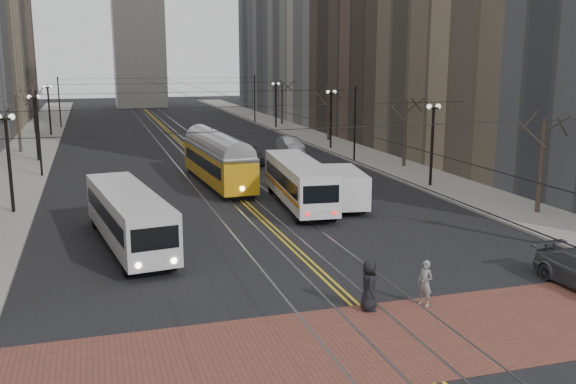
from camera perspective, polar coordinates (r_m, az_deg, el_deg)
ground at (r=25.13m, az=5.15°, el=-9.23°), size 260.00×260.00×0.00m
sidewalk_left at (r=67.56m, az=-21.97°, el=3.41°), size 5.00×140.00×0.15m
sidewalk_right at (r=71.41m, az=2.79°, el=4.68°), size 5.00×140.00×0.15m
crosswalk_band at (r=21.77m, az=9.19°, el=-12.78°), size 25.00×6.00×0.01m
streetcar_rails at (r=67.88m, az=-9.25°, el=4.10°), size 4.80×130.00×0.02m
centre_lines at (r=67.88m, az=-9.25°, el=4.10°), size 0.42×130.00×0.01m
lamp_posts at (r=51.60m, az=-6.87°, el=4.87°), size 27.60×57.20×5.60m
street_trees at (r=57.97m, az=-8.01°, el=5.61°), size 31.68×53.28×5.60m
trolley_wires at (r=57.46m, az=-7.98°, el=6.53°), size 25.96×120.00×6.60m
transit_bus at (r=31.89m, az=-13.99°, el=-2.37°), size 3.80×11.22×2.75m
streetcar at (r=46.45m, az=-6.26°, el=2.46°), size 3.03×12.62×2.95m
rear_bus at (r=39.43m, az=0.98°, el=0.72°), size 3.27×10.85×2.79m
cargo_van at (r=39.07m, az=5.00°, el=0.23°), size 2.88×5.55×2.34m
sedan_grey at (r=55.60m, az=-3.30°, el=3.33°), size 2.14×4.62×1.53m
sedan_silver at (r=61.62m, az=0.22°, el=4.19°), size 1.71×4.72×1.55m
pedestrian_a at (r=23.62m, az=7.22°, el=-8.22°), size 0.86×1.06×1.88m
pedestrian_b at (r=24.43m, az=12.09°, el=-7.92°), size 0.62×0.74×1.71m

